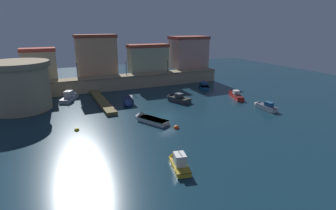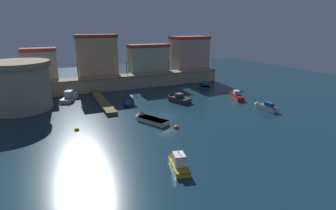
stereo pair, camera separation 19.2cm
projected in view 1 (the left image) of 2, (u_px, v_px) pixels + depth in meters
name	position (u px, v px, depth m)	size (l,w,h in m)	color
ground_plane	(167.00, 115.00, 40.82)	(112.90, 112.90, 0.00)	#112D3D
quay_wall	(127.00, 81.00, 58.15)	(42.94, 3.51, 2.87)	tan
old_town_backdrop	(141.00, 55.00, 61.91)	(42.09, 6.12, 8.68)	tan
fortress_tower	(19.00, 86.00, 42.53)	(9.88, 9.88, 7.80)	tan
pier_dock	(102.00, 101.00, 47.27)	(1.69, 15.61, 0.70)	brown
quay_lamp_0	(77.00, 67.00, 52.97)	(0.32, 0.32, 3.46)	black
quay_lamp_1	(126.00, 65.00, 57.06)	(0.32, 0.32, 3.20)	black
quay_lamp_2	(168.00, 63.00, 61.04)	(0.32, 0.32, 2.99)	black
moored_boat_0	(264.00, 106.00, 43.92)	(1.35, 4.87, 2.43)	silver
moored_boat_1	(176.00, 98.00, 48.46)	(3.52, 5.51, 1.98)	#333338
moored_boat_2	(71.00, 96.00, 49.49)	(4.28, 6.30, 3.31)	white
moored_boat_3	(178.00, 161.00, 26.15)	(2.26, 4.64, 2.58)	gold
moored_boat_4	(203.00, 85.00, 59.47)	(3.69, 5.44, 1.65)	#195689
moored_boat_5	(235.00, 94.00, 51.16)	(3.47, 6.67, 1.65)	red
moored_boat_6	(147.00, 119.00, 38.39)	(4.22, 6.04, 1.62)	silver
moored_boat_7	(128.00, 102.00, 46.67)	(3.23, 5.99, 1.53)	navy
mooring_buoy_0	(77.00, 130.00, 35.01)	(0.67, 0.67, 0.67)	yellow
mooring_buoy_1	(176.00, 128.00, 35.81)	(0.77, 0.77, 0.77)	#EA4C19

